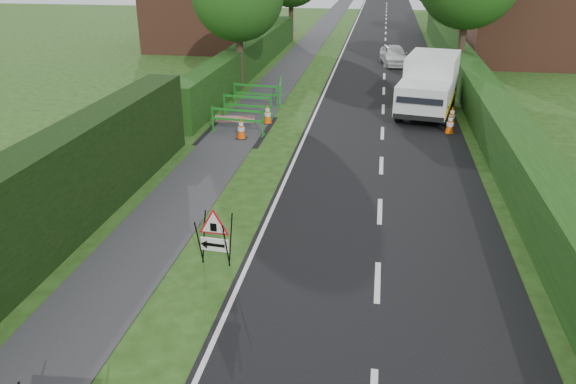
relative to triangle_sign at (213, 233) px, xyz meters
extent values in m
plane|color=#213F12|center=(1.08, -1.14, -0.80)|extent=(120.00, 120.00, 0.00)
cube|color=black|center=(3.58, 33.86, -0.80)|extent=(6.00, 90.00, 0.02)
cube|color=#2D2D30|center=(-1.92, 33.86, -0.79)|extent=(2.00, 90.00, 0.02)
cube|color=black|center=(-3.92, -1.14, -0.80)|extent=(1.10, 18.00, 2.50)
cube|color=#14380F|center=(-3.92, 20.86, -0.80)|extent=(1.00, 24.00, 1.80)
cube|color=#14380F|center=(7.58, 14.86, -0.80)|extent=(1.20, 50.00, 1.50)
cube|color=brown|center=(-8.92, 28.86, 1.95)|extent=(7.00, 7.00, 5.50)
cube|color=brown|center=(12.08, 26.86, 1.95)|extent=(7.00, 7.00, 5.50)
cylinder|color=#2D2116|center=(-3.52, 16.86, 0.51)|extent=(0.36, 0.36, 2.62)
cylinder|color=#2D2116|center=(7.48, 20.86, 0.69)|extent=(0.36, 0.36, 2.97)
cylinder|color=#2D2116|center=(-3.52, 32.86, 0.60)|extent=(0.36, 0.36, 2.80)
cylinder|color=#2D2116|center=(7.48, 36.86, 0.42)|extent=(0.36, 0.36, 2.45)
cylinder|color=black|center=(-0.28, -0.11, -0.21)|extent=(0.06, 0.36, 1.15)
cylinder|color=black|center=(-0.26, 0.18, -0.21)|extent=(0.06, 0.36, 1.15)
cylinder|color=black|center=(0.34, -0.15, -0.21)|extent=(0.06, 0.36, 1.15)
cylinder|color=black|center=(0.36, 0.14, -0.21)|extent=(0.06, 0.36, 1.15)
cube|color=white|center=(0.04, -0.01, -0.28)|extent=(0.64, 0.07, 0.31)
cube|color=black|center=(0.04, -0.02, -0.28)|extent=(0.45, 0.05, 0.07)
cone|color=black|center=(-0.21, 0.00, -0.28)|extent=(0.16, 0.20, 0.19)
cube|color=black|center=(0.04, -0.03, 0.15)|extent=(0.15, 0.02, 0.19)
cube|color=silver|center=(5.55, 14.45, 0.58)|extent=(2.56, 3.53, 1.92)
cube|color=silver|center=(5.09, 12.06, 0.21)|extent=(2.35, 2.41, 1.18)
cube|color=black|center=(4.90, 11.08, 0.49)|extent=(1.76, 0.55, 0.54)
cube|color=yellow|center=(4.38, 13.72, -0.18)|extent=(0.95, 4.84, 0.24)
cube|color=yellow|center=(6.36, 13.34, -0.18)|extent=(0.95, 4.84, 0.24)
cube|color=black|center=(4.90, 11.09, -0.32)|extent=(1.94, 0.49, 0.20)
cylinder|color=black|center=(4.20, 12.17, -0.40)|extent=(0.38, 0.83, 0.80)
cylinder|color=black|center=(5.96, 11.84, -0.40)|extent=(0.38, 0.83, 0.80)
cylinder|color=black|center=(4.80, 15.33, -0.40)|extent=(0.38, 0.83, 0.80)
cylinder|color=black|center=(6.56, 14.99, -0.40)|extent=(0.38, 0.83, 0.80)
cube|color=black|center=(6.06, 10.73, -0.78)|extent=(0.38, 0.38, 0.04)
cone|color=#FF5308|center=(6.06, 10.73, -0.39)|extent=(0.32, 0.32, 0.75)
cylinder|color=white|center=(6.06, 10.73, -0.42)|extent=(0.25, 0.25, 0.14)
cylinder|color=white|center=(6.06, 10.73, -0.24)|extent=(0.17, 0.17, 0.10)
cube|color=black|center=(6.24, 11.82, -0.78)|extent=(0.38, 0.38, 0.04)
cone|color=#FF5308|center=(6.24, 11.82, -0.39)|extent=(0.32, 0.32, 0.75)
cylinder|color=white|center=(6.24, 11.82, -0.42)|extent=(0.25, 0.25, 0.14)
cylinder|color=white|center=(6.24, 11.82, -0.24)|extent=(0.17, 0.17, 0.10)
cube|color=black|center=(6.11, 14.29, -0.78)|extent=(0.38, 0.38, 0.04)
cone|color=#FF5308|center=(6.11, 14.29, -0.39)|extent=(0.32, 0.32, 0.75)
cylinder|color=white|center=(6.11, 14.29, -0.42)|extent=(0.25, 0.25, 0.14)
cylinder|color=white|center=(6.11, 14.29, -0.24)|extent=(0.17, 0.17, 0.10)
cube|color=black|center=(-1.55, 8.87, -0.78)|extent=(0.38, 0.38, 0.04)
cone|color=#FF5308|center=(-1.55, 8.87, -0.39)|extent=(0.32, 0.32, 0.75)
cylinder|color=white|center=(-1.55, 8.87, -0.42)|extent=(0.25, 0.25, 0.14)
cylinder|color=white|center=(-1.55, 8.87, -0.24)|extent=(0.17, 0.17, 0.10)
cube|color=black|center=(-0.97, 10.96, -0.78)|extent=(0.38, 0.38, 0.04)
cone|color=#FF5308|center=(-0.97, 10.96, -0.39)|extent=(0.32, 0.32, 0.75)
cylinder|color=white|center=(-0.97, 10.96, -0.42)|extent=(0.25, 0.25, 0.14)
cylinder|color=white|center=(-0.97, 10.96, -0.24)|extent=(0.17, 0.17, 0.10)
cube|color=#177F1F|center=(-2.81, 9.53, -0.30)|extent=(0.05, 0.05, 1.00)
cube|color=#177F1F|center=(-0.82, 9.32, -0.30)|extent=(0.05, 0.05, 1.00)
cube|color=#177F1F|center=(-1.82, 9.42, 0.12)|extent=(1.99, 0.25, 0.08)
cube|color=#177F1F|center=(-1.82, 9.42, -0.25)|extent=(1.99, 0.25, 0.08)
cube|color=#177F1F|center=(-2.81, 9.53, -0.78)|extent=(0.10, 0.35, 0.04)
cube|color=#177F1F|center=(-0.82, 9.32, -0.78)|extent=(0.10, 0.35, 0.04)
cube|color=#177F1F|center=(-2.91, 11.59, -0.30)|extent=(0.05, 0.05, 1.00)
cube|color=#177F1F|center=(-0.92, 11.40, -0.30)|extent=(0.05, 0.05, 1.00)
cube|color=#177F1F|center=(-1.92, 11.49, 0.12)|extent=(2.00, 0.23, 0.08)
cube|color=#177F1F|center=(-1.92, 11.49, -0.25)|extent=(2.00, 0.23, 0.08)
cube|color=#177F1F|center=(-2.91, 11.59, -0.78)|extent=(0.09, 0.35, 0.04)
cube|color=#177F1F|center=(-0.92, 11.40, -0.78)|extent=(0.09, 0.35, 0.04)
cube|color=#177F1F|center=(-3.01, 13.68, -0.30)|extent=(0.06, 0.06, 1.00)
cube|color=#177F1F|center=(-1.03, 13.42, -0.30)|extent=(0.06, 0.06, 1.00)
cube|color=#177F1F|center=(-2.02, 13.55, 0.12)|extent=(1.99, 0.31, 0.08)
cube|color=#177F1F|center=(-2.02, 13.55, -0.25)|extent=(1.99, 0.31, 0.08)
cube|color=#177F1F|center=(-3.01, 13.68, -0.78)|extent=(0.11, 0.35, 0.04)
cube|color=#177F1F|center=(-1.03, 13.42, -0.78)|extent=(0.11, 0.35, 0.04)
cube|color=#177F1F|center=(-0.93, 13.56, -0.30)|extent=(0.06, 0.06, 1.00)
cube|color=#177F1F|center=(-1.24, 15.54, -0.30)|extent=(0.06, 0.06, 1.00)
cube|color=#177F1F|center=(-1.09, 14.55, 0.12)|extent=(0.35, 1.98, 0.08)
cube|color=#177F1F|center=(-1.09, 14.55, -0.25)|extent=(0.35, 1.98, 0.08)
cube|color=#177F1F|center=(-0.93, 13.56, -0.78)|extent=(0.36, 0.11, 0.04)
cube|color=#177F1F|center=(-1.24, 15.54, -0.78)|extent=(0.36, 0.11, 0.04)
cube|color=red|center=(-2.03, 9.87, -0.80)|extent=(1.49, 0.23, 0.25)
imported|color=white|center=(4.10, 24.36, -0.21)|extent=(1.96, 3.65, 1.18)
camera|label=1|loc=(3.35, -10.34, 5.63)|focal=35.00mm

